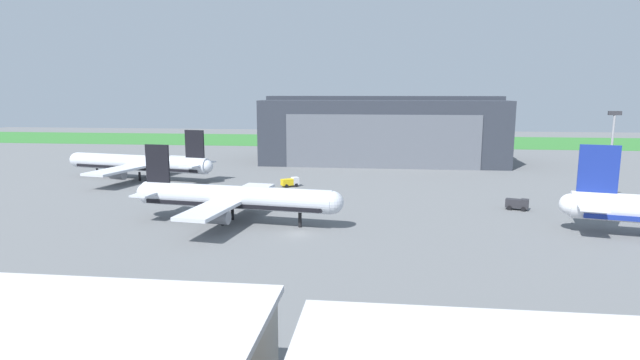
{
  "coord_description": "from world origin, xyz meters",
  "views": [
    {
      "loc": [
        12.64,
        -76.77,
        21.87
      ],
      "look_at": [
        0.66,
        22.89,
        4.6
      ],
      "focal_mm": 28.94,
      "sensor_mm": 36.0,
      "label": 1
    }
  ],
  "objects_px": {
    "maintenance_hangar": "(382,130)",
    "airliner_near_left": "(235,198)",
    "baggage_tug": "(290,182)",
    "ops_van": "(517,204)",
    "apron_light_mast": "(611,150)",
    "airliner_far_left": "(139,163)"
  },
  "relations": [
    {
      "from": "maintenance_hangar",
      "to": "ops_van",
      "type": "xyz_separation_m",
      "value": [
        25.35,
        -66.34,
        -8.6
      ]
    },
    {
      "from": "airliner_far_left",
      "to": "baggage_tug",
      "type": "height_order",
      "value": "airliner_far_left"
    },
    {
      "from": "airliner_near_left",
      "to": "baggage_tug",
      "type": "xyz_separation_m",
      "value": [
        3.3,
        34.18,
        -3.12
      ]
    },
    {
      "from": "airliner_near_left",
      "to": "ops_van",
      "type": "bearing_deg",
      "value": 17.56
    },
    {
      "from": "maintenance_hangar",
      "to": "baggage_tug",
      "type": "height_order",
      "value": "maintenance_hangar"
    },
    {
      "from": "maintenance_hangar",
      "to": "airliner_far_left",
      "type": "xyz_separation_m",
      "value": [
        -60.64,
        -42.15,
        -5.79
      ]
    },
    {
      "from": "airliner_far_left",
      "to": "airliner_near_left",
      "type": "height_order",
      "value": "airliner_near_left"
    },
    {
      "from": "airliner_far_left",
      "to": "baggage_tug",
      "type": "distance_m",
      "value": 40.12
    },
    {
      "from": "airliner_far_left",
      "to": "baggage_tug",
      "type": "xyz_separation_m",
      "value": [
        39.61,
        -5.73,
        -2.86
      ]
    },
    {
      "from": "maintenance_hangar",
      "to": "baggage_tug",
      "type": "xyz_separation_m",
      "value": [
        -21.03,
        -47.88,
        -8.65
      ]
    },
    {
      "from": "maintenance_hangar",
      "to": "apron_light_mast",
      "type": "bearing_deg",
      "value": -53.16
    },
    {
      "from": "maintenance_hangar",
      "to": "ops_van",
      "type": "distance_m",
      "value": 71.53
    },
    {
      "from": "apron_light_mast",
      "to": "ops_van",
      "type": "bearing_deg",
      "value": -158.55
    },
    {
      "from": "airliner_near_left",
      "to": "baggage_tug",
      "type": "bearing_deg",
      "value": 84.49
    },
    {
      "from": "baggage_tug",
      "to": "apron_light_mast",
      "type": "bearing_deg",
      "value": -9.63
    },
    {
      "from": "baggage_tug",
      "to": "ops_van",
      "type": "relative_size",
      "value": 0.99
    },
    {
      "from": "maintenance_hangar",
      "to": "airliner_near_left",
      "type": "height_order",
      "value": "maintenance_hangar"
    },
    {
      "from": "airliner_far_left",
      "to": "apron_light_mast",
      "type": "height_order",
      "value": "apron_light_mast"
    },
    {
      "from": "airliner_far_left",
      "to": "ops_van",
      "type": "distance_m",
      "value": 89.37
    },
    {
      "from": "apron_light_mast",
      "to": "airliner_near_left",
      "type": "bearing_deg",
      "value": -161.35
    },
    {
      "from": "maintenance_hangar",
      "to": "airliner_near_left",
      "type": "bearing_deg",
      "value": -106.52
    },
    {
      "from": "airliner_near_left",
      "to": "apron_light_mast",
      "type": "distance_m",
      "value": 72.58
    }
  ]
}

